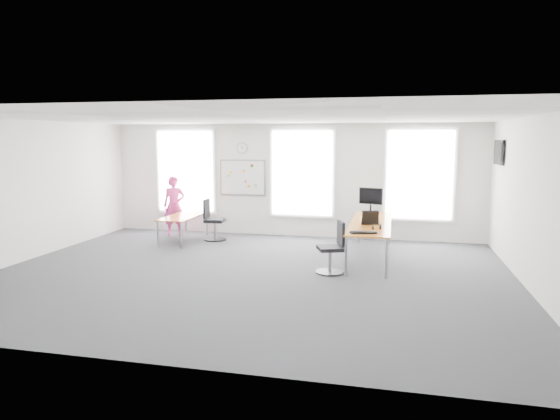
% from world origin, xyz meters
% --- Properties ---
extents(floor, '(10.00, 10.00, 0.00)m').
position_xyz_m(floor, '(0.00, 0.00, 0.00)').
color(floor, '#26272B').
rests_on(floor, ground).
extents(ceiling, '(10.00, 10.00, 0.00)m').
position_xyz_m(ceiling, '(0.00, 0.00, 3.00)').
color(ceiling, white).
rests_on(ceiling, ground).
extents(wall_back, '(10.00, 0.00, 10.00)m').
position_xyz_m(wall_back, '(0.00, 4.00, 1.50)').
color(wall_back, white).
rests_on(wall_back, ground).
extents(wall_front, '(10.00, 0.00, 10.00)m').
position_xyz_m(wall_front, '(0.00, -4.00, 1.50)').
color(wall_front, white).
rests_on(wall_front, ground).
extents(wall_left, '(0.00, 10.00, 10.00)m').
position_xyz_m(wall_left, '(-5.00, 0.00, 1.50)').
color(wall_left, white).
rests_on(wall_left, ground).
extents(wall_right, '(0.00, 10.00, 10.00)m').
position_xyz_m(wall_right, '(5.00, 0.00, 1.50)').
color(wall_right, white).
rests_on(wall_right, ground).
extents(window_left, '(1.60, 0.06, 2.20)m').
position_xyz_m(window_left, '(-3.00, 3.97, 1.70)').
color(window_left, silver).
rests_on(window_left, wall_back).
extents(window_mid, '(1.60, 0.06, 2.20)m').
position_xyz_m(window_mid, '(0.30, 3.97, 1.70)').
color(window_mid, silver).
rests_on(window_mid, wall_back).
extents(window_right, '(1.60, 0.06, 2.20)m').
position_xyz_m(window_right, '(3.30, 3.97, 1.70)').
color(window_right, silver).
rests_on(window_right, wall_back).
extents(desk_right, '(0.87, 3.27, 0.79)m').
position_xyz_m(desk_right, '(2.21, 1.87, 0.74)').
color(desk_right, orange).
rests_on(desk_right, ground).
extents(desk_left, '(0.73, 1.82, 0.66)m').
position_xyz_m(desk_left, '(-2.54, 2.69, 0.61)').
color(desk_left, orange).
rests_on(desk_left, ground).
extents(chair_right, '(0.59, 0.59, 1.02)m').
position_xyz_m(chair_right, '(1.57, 0.45, 0.45)').
color(chair_right, black).
rests_on(chair_right, ground).
extents(chair_left, '(0.57, 0.57, 1.07)m').
position_xyz_m(chair_left, '(-1.85, 2.96, 0.47)').
color(chair_left, black).
rests_on(chair_left, ground).
extents(person, '(0.68, 0.56, 1.61)m').
position_xyz_m(person, '(-3.13, 3.43, 0.80)').
color(person, '#D73483').
rests_on(person, ground).
extents(whiteboard, '(1.20, 0.03, 0.90)m').
position_xyz_m(whiteboard, '(-1.35, 3.97, 1.55)').
color(whiteboard, white).
rests_on(whiteboard, wall_back).
extents(wall_clock, '(0.30, 0.04, 0.30)m').
position_xyz_m(wall_clock, '(-1.35, 3.97, 2.35)').
color(wall_clock, gray).
rests_on(wall_clock, wall_back).
extents(tv, '(0.06, 0.90, 0.55)m').
position_xyz_m(tv, '(4.95, 3.00, 2.30)').
color(tv, black).
rests_on(tv, wall_right).
extents(keyboard, '(0.52, 0.33, 0.02)m').
position_xyz_m(keyboard, '(2.12, 0.55, 0.81)').
color(keyboard, black).
rests_on(keyboard, desk_right).
extents(mouse, '(0.08, 0.12, 0.04)m').
position_xyz_m(mouse, '(2.38, 0.57, 0.81)').
color(mouse, black).
rests_on(mouse, desk_right).
extents(lens_cap, '(0.08, 0.08, 0.01)m').
position_xyz_m(lens_cap, '(2.30, 1.03, 0.80)').
color(lens_cap, black).
rests_on(lens_cap, desk_right).
extents(headphones, '(0.18, 0.10, 0.11)m').
position_xyz_m(headphones, '(2.36, 1.05, 0.84)').
color(headphones, black).
rests_on(headphones, desk_right).
extents(laptop_sleeve, '(0.37, 0.30, 0.30)m').
position_xyz_m(laptop_sleeve, '(2.21, 1.55, 0.94)').
color(laptop_sleeve, black).
rests_on(laptop_sleeve, desk_right).
extents(paper_stack, '(0.32, 0.26, 0.10)m').
position_xyz_m(paper_stack, '(2.15, 1.98, 0.85)').
color(paper_stack, beige).
rests_on(paper_stack, desk_right).
extents(monitor, '(0.57, 0.24, 0.65)m').
position_xyz_m(monitor, '(2.16, 2.95, 1.19)').
color(monitor, black).
rests_on(monitor, desk_right).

